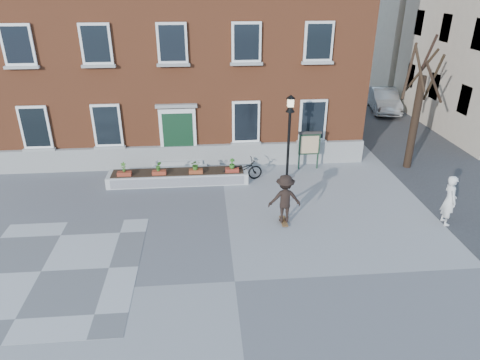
{
  "coord_description": "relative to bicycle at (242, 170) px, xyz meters",
  "views": [
    {
      "loc": [
        -0.73,
        -10.35,
        8.26
      ],
      "look_at": [
        0.5,
        4.0,
        1.5
      ],
      "focal_mm": 32.0,
      "sensor_mm": 36.0,
      "label": 1
    }
  ],
  "objects": [
    {
      "name": "skateboarder",
      "position": [
        1.25,
        -3.86,
        0.5
      ],
      "size": [
        1.21,
        0.78,
        1.94
      ],
      "color": "brown",
      "rests_on": "ground"
    },
    {
      "name": "side_street",
      "position": [
        17.15,
        12.62,
        6.52
      ],
      "size": [
        15.2,
        36.0,
        14.5
      ],
      "color": "#3B3B3E",
      "rests_on": "ground"
    },
    {
      "name": "planter_assembly",
      "position": [
        -2.83,
        0.02,
        -0.2
      ],
      "size": [
        6.2,
        1.12,
        1.15
      ],
      "color": "silver",
      "rests_on": "ground"
    },
    {
      "name": "checker_patch",
      "position": [
        -6.84,
        -6.16,
        -0.5
      ],
      "size": [
        6.0,
        6.0,
        0.01
      ],
      "primitive_type": "cube",
      "color": "#5C5C5F",
      "rests_on": "ground"
    },
    {
      "name": "notice_board",
      "position": [
        3.3,
        1.03,
        0.76
      ],
      "size": [
        1.1,
        0.16,
        1.87
      ],
      "color": "#1B3729",
      "rests_on": "ground"
    },
    {
      "name": "bicycle",
      "position": [
        0.0,
        0.0,
        0.0
      ],
      "size": [
        2.0,
        1.0,
        1.01
      ],
      "primitive_type": "imported",
      "rotation": [
        0.0,
        0.0,
        1.75
      ],
      "color": "black",
      "rests_on": "ground"
    },
    {
      "name": "parked_car",
      "position": [
        10.76,
        10.47,
        0.26
      ],
      "size": [
        2.45,
        4.86,
        1.53
      ],
      "primitive_type": "imported",
      "rotation": [
        0.0,
        0.0,
        -0.19
      ],
      "color": "#B9BCBE",
      "rests_on": "ground"
    },
    {
      "name": "bystander",
      "position": [
        7.24,
        -4.41,
        0.46
      ],
      "size": [
        0.52,
        0.74,
        1.93
      ],
      "primitive_type": "imported",
      "rotation": [
        0.0,
        0.0,
        1.49
      ],
      "color": "silver",
      "rests_on": "ground"
    },
    {
      "name": "lamp_post",
      "position": [
        2.05,
        -0.18,
        2.04
      ],
      "size": [
        0.4,
        0.4,
        3.93
      ],
      "color": "black",
      "rests_on": "ground"
    },
    {
      "name": "bare_tree",
      "position": [
        8.17,
        0.85,
        2.29
      ],
      "size": [
        1.83,
        1.83,
        6.16
      ],
      "color": "black",
      "rests_on": "ground"
    },
    {
      "name": "ground",
      "position": [
        -0.84,
        -7.16,
        -0.5
      ],
      "size": [
        100.0,
        100.0,
        0.0
      ],
      "primitive_type": "plane",
      "color": "gray",
      "rests_on": "ground"
    },
    {
      "name": "brick_building",
      "position": [
        -2.84,
        6.82,
        5.8
      ],
      "size": [
        18.4,
        10.85,
        12.6
      ],
      "color": "brown",
      "rests_on": "ground"
    }
  ]
}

